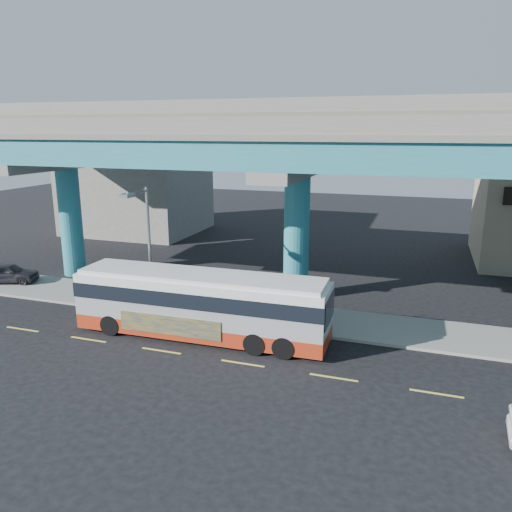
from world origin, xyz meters
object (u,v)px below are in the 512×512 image
(transit_bus, at_px, (201,302))
(parked_car, at_px, (8,273))
(street_lamp, at_px, (143,232))
(stop_sign, at_px, (322,291))

(transit_bus, distance_m, parked_car, 16.04)
(transit_bus, height_order, street_lamp, street_lamp)
(transit_bus, xyz_separation_m, stop_sign, (5.48, 2.34, 0.44))
(transit_bus, xyz_separation_m, parked_car, (-15.58, 3.69, -0.98))
(transit_bus, relative_size, stop_sign, 4.47)
(street_lamp, bearing_deg, stop_sign, 4.30)
(street_lamp, bearing_deg, transit_bus, -22.13)
(parked_car, distance_m, street_lamp, 12.39)
(transit_bus, relative_size, street_lamp, 1.84)
(transit_bus, bearing_deg, parked_car, 165.46)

